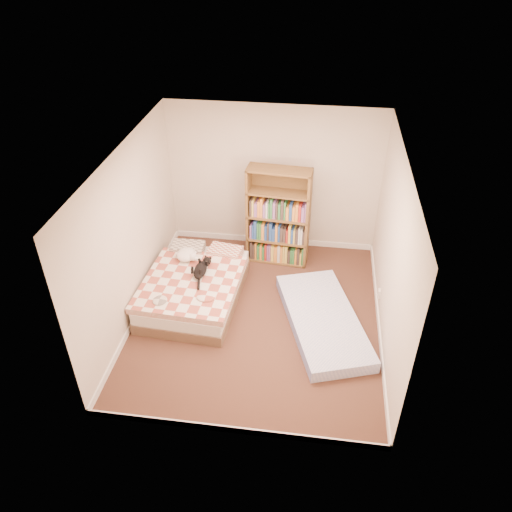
# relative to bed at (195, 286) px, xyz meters

# --- Properties ---
(room) EXTENTS (3.51, 4.01, 2.51)m
(room) POSITION_rel_bed_xyz_m (0.99, -0.30, 0.97)
(room) COLOR #46291E
(room) RESTS_ON ground
(bed) EXTENTS (1.46, 1.94, 0.50)m
(bed) POSITION_rel_bed_xyz_m (0.00, 0.00, 0.00)
(bed) COLOR brown
(bed) RESTS_ON room
(bookshelf) EXTENTS (1.03, 0.42, 1.67)m
(bookshelf) POSITION_rel_bed_xyz_m (1.13, 1.21, 0.37)
(bookshelf) COLOR brown
(bookshelf) RESTS_ON room
(floor_mattress) EXTENTS (1.50, 2.21, 0.18)m
(floor_mattress) POSITION_rel_bed_xyz_m (1.94, -0.35, -0.14)
(floor_mattress) COLOR #7B8ACE
(floor_mattress) RESTS_ON room
(black_cat) EXTENTS (0.29, 0.70, 0.16)m
(black_cat) POSITION_rel_bed_xyz_m (0.10, 0.06, 0.29)
(black_cat) COLOR black
(black_cat) RESTS_ON bed
(white_dog) EXTENTS (0.39, 0.41, 0.16)m
(white_dog) POSITION_rel_bed_xyz_m (-0.19, 0.36, 0.30)
(white_dog) COLOR white
(white_dog) RESTS_ON bed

